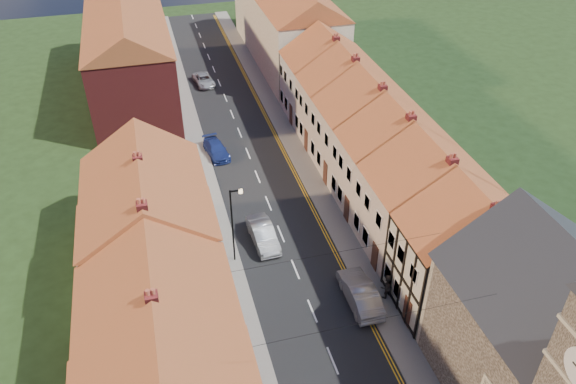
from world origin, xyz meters
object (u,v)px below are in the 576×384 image
at_px(church, 574,351).
at_px(lamppost, 233,221).
at_px(car_mid, 263,234).
at_px(car_distant, 204,80).
at_px(car_far, 216,149).
at_px(car_mid_b, 360,293).
at_px(pedestrian_right, 386,286).

height_order(church, lamppost, church).
bearing_deg(lamppost, car_mid, 32.20).
relative_size(church, car_distant, 3.74).
xyz_separation_m(car_mid, car_far, (-1.33, 13.05, -0.13)).
xyz_separation_m(church, car_mid_b, (-6.16, 10.68, -5.08)).
distance_m(church, car_mid, 21.75).
relative_size(car_mid, car_mid_b, 0.92).
bearing_deg(car_distant, car_mid, -96.85).
relative_size(car_far, car_distant, 1.01).
relative_size(car_far, car_mid_b, 0.86).
bearing_deg(car_mid, car_far, 92.35).
xyz_separation_m(car_distant, car_mid_b, (4.94, -36.02, 0.23)).
distance_m(car_mid, car_distant, 28.57).
xyz_separation_m(car_mid, car_distant, (-0.24, 28.57, -0.17)).
bearing_deg(church, pedestrian_right, 112.68).
relative_size(church, pedestrian_right, 8.29).
bearing_deg(car_mid, car_distant, 87.02).
height_order(lamppost, car_mid, lamppost).
height_order(car_mid, pedestrian_right, pedestrian_right).
bearing_deg(pedestrian_right, car_mid, -60.16).
distance_m(lamppost, car_mid, 3.92).
bearing_deg(church, car_far, 111.35).
relative_size(car_mid, car_distant, 1.09).
height_order(church, car_mid_b, church).
height_order(car_far, car_distant, car_far).
distance_m(church, lamppost, 21.38).
bearing_deg(car_distant, car_far, -101.35).
bearing_deg(church, car_mid_b, 119.98).
bearing_deg(pedestrian_right, car_mid_b, -15.12).
xyz_separation_m(lamppost, pedestrian_right, (8.77, -6.14, -2.50)).
bearing_deg(car_distant, pedestrian_right, -86.84).
height_order(car_mid, car_distant, car_mid).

